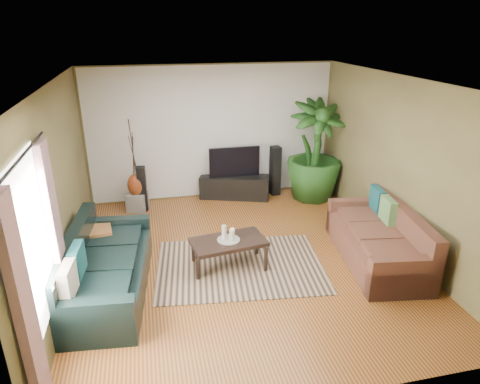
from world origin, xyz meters
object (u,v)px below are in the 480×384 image
object	(u,v)px
potted_plant	(315,151)
side_table	(95,244)
speaker_left	(142,189)
speaker_right	(275,171)
tv_stand	(235,187)
vase	(136,185)
sofa_right	(377,235)
coffee_table	(229,253)
television	(234,162)
sofa_left	(106,264)
pedestal	(138,201)

from	to	relation	value
potted_plant	side_table	bearing A→B (deg)	-158.22
speaker_left	side_table	world-z (taller)	speaker_left
speaker_right	side_table	xyz separation A→B (m)	(-3.49, -2.04, -0.24)
tv_stand	speaker_right	distance (m)	0.92
potted_plant	vase	size ratio (longest dim) A/B	4.48
sofa_right	coffee_table	bearing A→B (deg)	-89.35
television	potted_plant	xyz separation A→B (m)	(1.58, -0.36, 0.23)
potted_plant	vase	xyz separation A→B (m)	(-3.57, 0.15, -0.50)
side_table	sofa_right	bearing A→B (deg)	-12.27
coffee_table	television	world-z (taller)	television
coffee_table	speaker_right	size ratio (longest dim) A/B	1.03
speaker_left	speaker_right	size ratio (longest dim) A/B	0.84
sofa_left	speaker_left	xyz separation A→B (m)	(0.51, 2.67, 0.02)
sofa_left	potted_plant	size ratio (longest dim) A/B	1.14
sofa_right	sofa_left	bearing A→B (deg)	-82.33
television	potted_plant	world-z (taller)	potted_plant
speaker_left	speaker_right	bearing A→B (deg)	9.69
coffee_table	vase	size ratio (longest dim) A/B	2.40
sofa_left	speaker_right	distance (m)	4.36
pedestal	side_table	world-z (taller)	side_table
coffee_table	tv_stand	world-z (taller)	tv_stand
speaker_right	pedestal	world-z (taller)	speaker_right
side_table	speaker_right	bearing A→B (deg)	30.27
television	tv_stand	bearing A→B (deg)	0.00
tv_stand	television	xyz separation A→B (m)	(-0.00, 0.00, 0.54)
tv_stand	potted_plant	world-z (taller)	potted_plant
vase	speaker_left	bearing A→B (deg)	-14.81
vase	sofa_left	bearing A→B (deg)	-98.34
sofa_left	coffee_table	xyz separation A→B (m)	(1.72, 0.26, -0.20)
speaker_right	side_table	distance (m)	4.05
pedestal	sofa_left	bearing A→B (deg)	-98.34
sofa_left	tv_stand	world-z (taller)	sofa_left
speaker_right	vase	distance (m)	2.86
speaker_left	side_table	size ratio (longest dim) A/B	1.56
side_table	potted_plant	bearing A→B (deg)	21.78
pedestal	side_table	distance (m)	1.94
speaker_left	coffee_table	bearing A→B (deg)	-58.54
tv_stand	side_table	distance (m)	3.32
television	potted_plant	size ratio (longest dim) A/B	0.51
pedestal	vase	xyz separation A→B (m)	(0.00, 0.00, 0.34)
potted_plant	pedestal	xyz separation A→B (m)	(-3.57, 0.15, -0.84)
tv_stand	television	size ratio (longest dim) A/B	1.36
sofa_left	sofa_right	bearing A→B (deg)	-84.78
sofa_left	tv_stand	size ratio (longest dim) A/B	1.63
television	speaker_right	world-z (taller)	television
sofa_right	speaker_left	bearing A→B (deg)	-119.83
coffee_table	sofa_right	bearing A→B (deg)	-15.95
speaker_right	tv_stand	bearing A→B (deg)	173.87
potted_plant	pedestal	distance (m)	3.67
television	speaker_left	bearing A→B (deg)	-172.83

